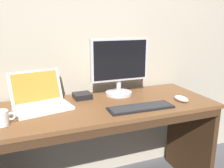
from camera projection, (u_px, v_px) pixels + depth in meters
The scene contains 8 objects.
back_wall at pixel (85, 22), 1.87m from camera, with size 4.32×0.04×2.67m, color #ADA38E.
desk at pixel (102, 135), 1.73m from camera, with size 1.61×0.62×0.78m.
laptop_white at pixel (41, 102), 1.60m from camera, with size 0.40×0.35×0.23m.
external_monitor at pixel (120, 66), 1.83m from camera, with size 0.46×0.21×0.44m.
wired_keyboard at pixel (141, 108), 1.60m from camera, with size 0.45×0.15×0.01m.
computer_mouse at pixel (181, 99), 1.73m from camera, with size 0.06×0.12×0.04m, color white.
external_drive_box at pixel (82, 96), 1.80m from camera, with size 0.13×0.12×0.04m, color black.
coffee_mug at pixel (2, 118), 1.34m from camera, with size 0.12×0.08×0.08m.
Camera 1 is at (-0.50, -1.51, 1.35)m, focal length 38.62 mm.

